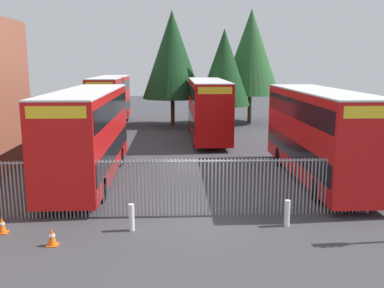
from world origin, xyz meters
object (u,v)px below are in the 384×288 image
double_decker_bus_far_back (110,99)px  bollard_near_left (132,217)px  double_decker_bus_behind_fence_left (88,132)px  traffic_cone_mid_forecourt (2,225)px  traffic_cone_by_gate (52,237)px  double_decker_bus_behind_fence_right (208,107)px  bollard_center_front (287,213)px  double_decker_bus_near_gate (319,132)px

double_decker_bus_far_back → bollard_near_left: (4.24, -24.83, -1.95)m
double_decker_bus_behind_fence_left → traffic_cone_mid_forecourt: (-1.73, -6.52, -2.13)m
double_decker_bus_far_back → traffic_cone_mid_forecourt: size_ratio=18.32×
traffic_cone_by_gate → traffic_cone_mid_forecourt: (-1.98, 1.09, 0.00)m
double_decker_bus_behind_fence_right → bollard_center_front: bearing=-85.4°
double_decker_bus_near_gate → double_decker_bus_behind_fence_right: size_ratio=1.00×
double_decker_bus_behind_fence_left → double_decker_bus_far_back: 18.42m
double_decker_bus_behind_fence_left → bollard_near_left: 7.26m
double_decker_bus_behind_fence_left → traffic_cone_by_gate: double_decker_bus_behind_fence_left is taller
double_decker_bus_behind_fence_left → bollard_near_left: (2.65, -6.47, -1.95)m
double_decker_bus_near_gate → double_decker_bus_behind_fence_right: 12.53m
double_decker_bus_near_gate → bollard_near_left: 10.61m
double_decker_bus_far_back → traffic_cone_by_gate: 26.12m
double_decker_bus_near_gate → bollard_center_front: size_ratio=11.38×
traffic_cone_by_gate → double_decker_bus_far_back: bearing=94.0°
double_decker_bus_far_back → bollard_center_front: 26.56m
traffic_cone_by_gate → traffic_cone_mid_forecourt: 2.26m
bollard_near_left → double_decker_bus_far_back: bearing=99.7°
double_decker_bus_behind_fence_right → double_decker_bus_far_back: size_ratio=1.00×
double_decker_bus_near_gate → traffic_cone_mid_forecourt: size_ratio=18.32×
traffic_cone_mid_forecourt → double_decker_bus_near_gate: bearing=25.2°
double_decker_bus_near_gate → double_decker_bus_far_back: (-12.75, 18.81, 0.00)m
bollard_center_front → double_decker_bus_behind_fence_left: bearing=142.3°
bollard_center_front → traffic_cone_by_gate: size_ratio=1.61×
double_decker_bus_near_gate → bollard_center_front: double_decker_bus_near_gate is taller
bollard_center_front → traffic_cone_by_gate: bearing=-170.5°
bollard_near_left → traffic_cone_mid_forecourt: (-4.38, -0.05, -0.19)m
bollard_center_front → traffic_cone_mid_forecourt: bollard_center_front is taller
double_decker_bus_behind_fence_right → traffic_cone_by_gate: (-6.46, -18.88, -2.13)m
double_decker_bus_behind_fence_left → bollard_center_front: size_ratio=11.38×
double_decker_bus_far_back → traffic_cone_mid_forecourt: 24.97m
double_decker_bus_behind_fence_left → bollard_center_front: double_decker_bus_behind_fence_left is taller
double_decker_bus_near_gate → traffic_cone_mid_forecourt: (-12.89, -6.07, -2.13)m
double_decker_bus_behind_fence_left → bollard_near_left: bearing=-67.7°
bollard_near_left → traffic_cone_by_gate: bollard_near_left is taller
double_decker_bus_near_gate → traffic_cone_by_gate: bearing=-146.7°
double_decker_bus_behind_fence_right → bollard_near_left: double_decker_bus_behind_fence_right is taller
double_decker_bus_behind_fence_left → traffic_cone_mid_forecourt: size_ratio=18.32×
bollard_near_left → double_decker_bus_behind_fence_left: bearing=112.3°
double_decker_bus_behind_fence_left → double_decker_bus_behind_fence_right: (6.71, 11.27, 0.00)m
double_decker_bus_behind_fence_left → bollard_center_front: (8.13, -6.29, -1.95)m
double_decker_bus_near_gate → bollard_center_front: 6.87m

